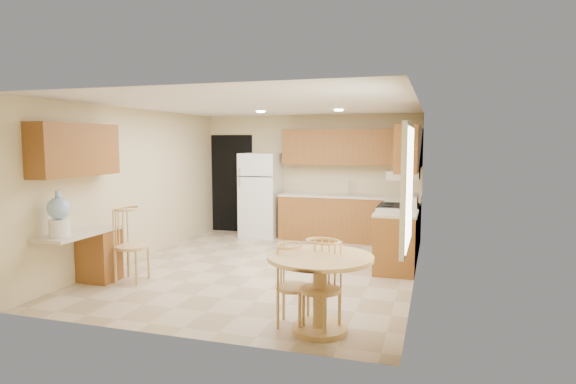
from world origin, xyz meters
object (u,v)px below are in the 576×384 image
(chair_table_b, at_px, (318,280))
(chair_table_a, at_px, (291,279))
(refrigerator, at_px, (261,195))
(stove, at_px, (398,232))
(dining_table, at_px, (320,282))
(chair_desk, at_px, (127,239))
(water_crock, at_px, (59,216))

(chair_table_b, bearing_deg, chair_table_a, -0.95)
(refrigerator, bearing_deg, stove, -22.99)
(refrigerator, height_order, stove, refrigerator)
(dining_table, bearing_deg, chair_table_a, 176.57)
(chair_table_b, bearing_deg, refrigerator, -45.27)
(stove, distance_m, chair_table_b, 3.51)
(stove, xyz_separation_m, dining_table, (-0.52, -3.38, 0.06))
(refrigerator, height_order, dining_table, refrigerator)
(stove, distance_m, chair_desk, 4.27)
(chair_table_a, bearing_deg, chair_desk, -113.30)
(dining_table, relative_size, water_crock, 1.88)
(refrigerator, bearing_deg, chair_desk, -99.21)
(stove, height_order, water_crock, water_crock)
(stove, relative_size, water_crock, 1.88)
(refrigerator, distance_m, chair_table_a, 5.02)
(dining_table, height_order, chair_table_b, chair_table_b)
(chair_desk, bearing_deg, water_crock, -35.15)
(chair_desk, bearing_deg, chair_table_b, 67.63)
(chair_table_b, bearing_deg, stove, -80.49)
(refrigerator, xyz_separation_m, dining_table, (2.35, -4.60, -0.33))
(dining_table, distance_m, water_crock, 3.44)
(chair_table_b, bearing_deg, chair_desk, -0.47)
(water_crock, bearing_deg, chair_table_b, -4.27)
(chair_table_a, distance_m, chair_table_b, 0.34)
(stove, bearing_deg, chair_table_a, -104.05)
(stove, xyz_separation_m, chair_table_b, (-0.52, -3.47, 0.11))
(chair_table_a, bearing_deg, water_crock, -97.46)
(stove, height_order, chair_desk, stove)
(chair_table_a, relative_size, chair_table_b, 0.92)
(dining_table, bearing_deg, stove, 81.17)
(chair_desk, bearing_deg, dining_table, 69.22)
(water_crock, bearing_deg, chair_desk, 58.63)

